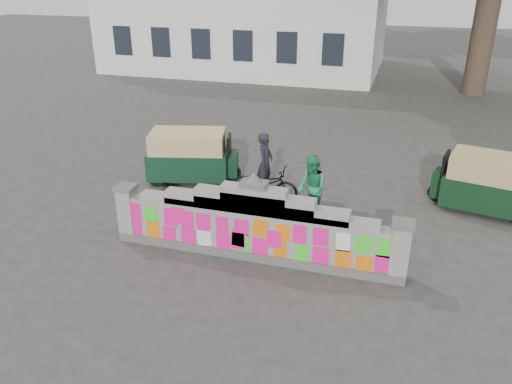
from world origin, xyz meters
TOP-DOWN VIEW (x-y plane):
  - ground at (0.00, 0.00)m, footprint 100.00×100.00m
  - parapet_wall at (-0.00, -0.01)m, footprint 6.48×0.44m
  - building at (-7.00, 21.98)m, footprint 16.00×10.00m
  - cyclist_bike at (-0.58, 2.93)m, footprint 1.87×0.74m
  - cyclist_rider at (-0.58, 2.93)m, footprint 0.42×0.62m
  - pedestrian at (0.82, 2.19)m, footprint 0.99×1.02m
  - rickshaw_left at (-3.05, 3.66)m, footprint 2.78×1.79m
  - rickshaw_right at (5.09, 3.95)m, footprint 2.77×1.73m

SIDE VIEW (x-z plane):
  - ground at x=0.00m, z-range 0.00..0.00m
  - cyclist_bike at x=-0.58m, z-range 0.00..0.97m
  - parapet_wall at x=0.00m, z-range -0.26..1.75m
  - rickshaw_right at x=5.09m, z-range 0.03..1.52m
  - rickshaw_left at x=-3.05m, z-range 0.03..1.52m
  - cyclist_rider at x=-0.58m, z-range 0.00..1.64m
  - pedestrian at x=0.82m, z-range 0.00..1.66m
  - building at x=-7.00m, z-range -0.44..8.46m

